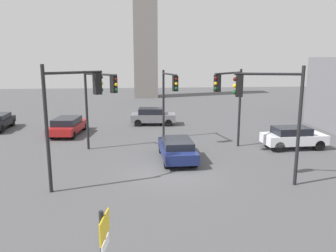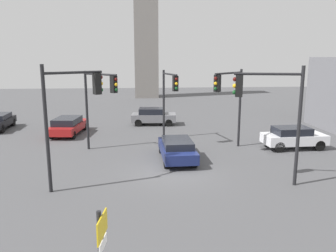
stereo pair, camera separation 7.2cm
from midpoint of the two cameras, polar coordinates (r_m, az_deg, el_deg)
ground_plane at (r=18.00m, az=0.73°, el=-7.72°), size 99.06×99.06×0.00m
traffic_light_0 at (r=21.54m, az=10.24°, el=5.45°), size 2.37×2.38×5.19m
traffic_light_1 at (r=15.76m, az=-16.09°, el=3.71°), size 2.42×1.72×5.67m
traffic_light_2 at (r=21.18m, az=-11.61°, el=5.14°), size 2.23×2.10×5.10m
traffic_light_3 at (r=16.12m, az=16.83°, el=3.72°), size 3.07×0.89×5.59m
traffic_light_4 at (r=23.36m, az=0.10°, el=5.77°), size 0.86×2.88×5.05m
car_0 at (r=30.05m, az=-2.66°, el=1.69°), size 4.03×2.04×1.50m
car_1 at (r=19.78m, az=1.44°, el=-3.85°), size 1.96×4.42×1.28m
car_2 at (r=27.41m, az=-16.70°, el=0.09°), size 2.45×4.76×1.36m
car_4 at (r=23.71m, az=20.36°, el=-1.76°), size 4.10×1.96×1.44m
skyline_tower at (r=51.42m, az=-3.95°, el=17.32°), size 3.46×3.46×22.17m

